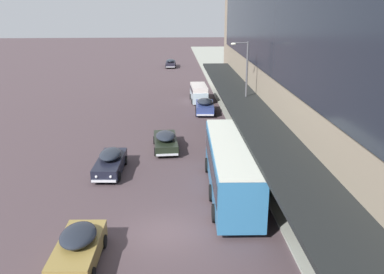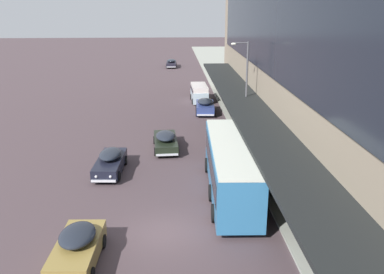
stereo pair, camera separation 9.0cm
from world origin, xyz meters
The scene contains 11 objects.
ground centered at (0.00, 0.00, 0.00)m, with size 240.00×240.00×0.00m, color #4A3B3F.
sidewalk_kerb centered at (11.00, 0.00, 0.07)m, with size 10.00×180.00×0.15m, color #9C9E91.
transit_bus_kerbside_front centered at (4.01, 4.42, 1.88)m, with size 2.95×10.88×3.29m.
sedan_far_back centered at (-3.83, -2.32, 0.80)m, with size 2.12×4.53×1.61m.
sedan_trailing_near centered at (0.71, 56.77, 0.72)m, with size 1.88×4.70×1.45m.
sedan_lead_mid centered at (-3.77, 8.46, 0.76)m, with size 2.00×4.97×1.54m.
sedan_oncoming_rear centered at (4.06, 24.07, 0.80)m, with size 2.11×4.32×1.63m.
sedan_second_mid centered at (0.01, 12.95, 0.73)m, with size 2.07×4.90×1.47m.
vw_van centered at (3.83, 29.81, 1.10)m, with size 1.99×4.59×1.96m.
pedestrian_at_kerb centered at (7.96, 2.80, 1.18)m, with size 0.44×0.50×1.86m.
street_lamp centered at (6.73, 16.03, 4.73)m, with size 1.50×0.28×7.99m.
Camera 1 is at (0.37, -19.32, 11.38)m, focal length 40.00 mm.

